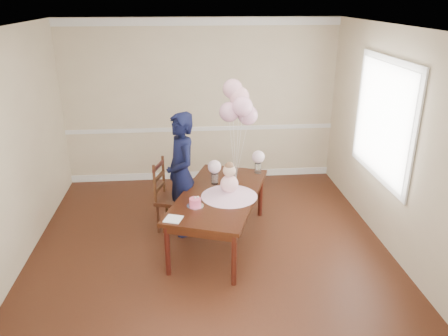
% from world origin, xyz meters
% --- Properties ---
extents(floor, '(4.50, 5.00, 0.00)m').
position_xyz_m(floor, '(0.00, 0.00, 0.00)').
color(floor, black).
rests_on(floor, ground).
extents(ceiling, '(4.50, 5.00, 0.02)m').
position_xyz_m(ceiling, '(0.00, 0.00, 2.70)').
color(ceiling, white).
rests_on(ceiling, wall_back).
extents(wall_back, '(4.50, 0.02, 2.70)m').
position_xyz_m(wall_back, '(0.00, 2.50, 1.35)').
color(wall_back, '#BEAC8B').
rests_on(wall_back, floor).
extents(wall_front, '(4.50, 0.02, 2.70)m').
position_xyz_m(wall_front, '(0.00, -2.50, 1.35)').
color(wall_front, '#BEAC8B').
rests_on(wall_front, floor).
extents(wall_left, '(0.02, 5.00, 2.70)m').
position_xyz_m(wall_left, '(-2.25, 0.00, 1.35)').
color(wall_left, '#BEAC8B').
rests_on(wall_left, floor).
extents(wall_right, '(0.02, 5.00, 2.70)m').
position_xyz_m(wall_right, '(2.25, 0.00, 1.35)').
color(wall_right, '#BEAC8B').
rests_on(wall_right, floor).
extents(chair_rail_trim, '(4.50, 0.02, 0.07)m').
position_xyz_m(chair_rail_trim, '(0.00, 2.49, 0.90)').
color(chair_rail_trim, silver).
rests_on(chair_rail_trim, wall_back).
extents(crown_molding, '(4.50, 0.02, 0.12)m').
position_xyz_m(crown_molding, '(0.00, 2.49, 2.63)').
color(crown_molding, white).
rests_on(crown_molding, wall_back).
extents(baseboard_trim, '(4.50, 0.02, 0.12)m').
position_xyz_m(baseboard_trim, '(0.00, 2.49, 0.06)').
color(baseboard_trim, white).
rests_on(baseboard_trim, floor).
extents(window_frame, '(0.02, 1.66, 1.56)m').
position_xyz_m(window_frame, '(2.23, 0.50, 1.55)').
color(window_frame, white).
rests_on(window_frame, wall_right).
extents(window_blinds, '(0.01, 1.50, 1.40)m').
position_xyz_m(window_blinds, '(2.21, 0.50, 1.55)').
color(window_blinds, white).
rests_on(window_blinds, wall_right).
extents(dining_table_top, '(1.48, 2.05, 0.05)m').
position_xyz_m(dining_table_top, '(0.13, 0.34, 0.67)').
color(dining_table_top, black).
rests_on(dining_table_top, table_leg_fl).
extents(table_apron, '(1.37, 1.93, 0.09)m').
position_xyz_m(table_apron, '(0.13, 0.34, 0.60)').
color(table_apron, black).
rests_on(table_apron, table_leg_fl).
extents(table_leg_fl, '(0.08, 0.08, 0.65)m').
position_xyz_m(table_leg_fl, '(-0.51, -0.34, 0.32)').
color(table_leg_fl, black).
rests_on(table_leg_fl, floor).
extents(table_leg_fr, '(0.08, 0.08, 0.65)m').
position_xyz_m(table_leg_fr, '(0.22, -0.59, 0.32)').
color(table_leg_fr, black).
rests_on(table_leg_fr, floor).
extents(table_leg_bl, '(0.08, 0.08, 0.65)m').
position_xyz_m(table_leg_bl, '(0.05, 1.27, 0.32)').
color(table_leg_bl, black).
rests_on(table_leg_bl, floor).
extents(table_leg_br, '(0.08, 0.08, 0.65)m').
position_xyz_m(table_leg_br, '(0.78, 1.01, 0.32)').
color(table_leg_br, black).
rests_on(table_leg_br, floor).
extents(baby_skirt, '(0.90, 0.90, 0.09)m').
position_xyz_m(baby_skirt, '(0.25, 0.25, 0.74)').
color(baby_skirt, '#DEA4C6').
rests_on(baby_skirt, dining_table_top).
extents(baby_torso, '(0.22, 0.22, 0.22)m').
position_xyz_m(baby_torso, '(0.25, 0.25, 0.86)').
color(baby_torso, '#FFA1D2').
rests_on(baby_torso, baby_skirt).
extents(baby_head, '(0.16, 0.16, 0.16)m').
position_xyz_m(baby_head, '(0.25, 0.25, 1.03)').
color(baby_head, beige).
rests_on(baby_head, baby_torso).
extents(baby_hair, '(0.11, 0.11, 0.11)m').
position_xyz_m(baby_hair, '(0.25, 0.25, 1.09)').
color(baby_hair, brown).
rests_on(baby_hair, baby_head).
extents(cake_platter, '(0.26, 0.26, 0.01)m').
position_xyz_m(cake_platter, '(-0.18, 0.01, 0.70)').
color(cake_platter, white).
rests_on(cake_platter, dining_table_top).
extents(birthday_cake, '(0.18, 0.18, 0.09)m').
position_xyz_m(birthday_cake, '(-0.18, 0.01, 0.75)').
color(birthday_cake, '#E04770').
rests_on(birthday_cake, cake_platter).
extents(cake_flower_a, '(0.03, 0.03, 0.03)m').
position_xyz_m(cake_flower_a, '(-0.18, 0.01, 0.81)').
color(cake_flower_a, silver).
rests_on(cake_flower_a, birthday_cake).
extents(cake_flower_b, '(0.03, 0.03, 0.03)m').
position_xyz_m(cake_flower_b, '(-0.15, 0.01, 0.81)').
color(cake_flower_b, silver).
rests_on(cake_flower_b, birthday_cake).
extents(rose_vase_near, '(0.12, 0.12, 0.15)m').
position_xyz_m(rose_vase_near, '(0.09, 0.64, 0.77)').
color(rose_vase_near, silver).
rests_on(rose_vase_near, dining_table_top).
extents(roses_near, '(0.18, 0.18, 0.18)m').
position_xyz_m(roses_near, '(0.09, 0.64, 0.93)').
color(roses_near, beige).
rests_on(roses_near, rose_vase_near).
extents(rose_vase_far, '(0.12, 0.12, 0.15)m').
position_xyz_m(rose_vase_far, '(0.73, 0.96, 0.77)').
color(rose_vase_far, white).
rests_on(rose_vase_far, dining_table_top).
extents(roses_far, '(0.18, 0.18, 0.18)m').
position_xyz_m(roses_far, '(0.73, 0.96, 0.93)').
color(roses_far, silver).
rests_on(roses_far, rose_vase_far).
extents(napkin, '(0.24, 0.24, 0.01)m').
position_xyz_m(napkin, '(-0.43, -0.30, 0.70)').
color(napkin, white).
rests_on(napkin, dining_table_top).
extents(balloon_weight, '(0.05, 0.05, 0.02)m').
position_xyz_m(balloon_weight, '(0.39, 0.79, 0.70)').
color(balloon_weight, '#BCBCC0').
rests_on(balloon_weight, dining_table_top).
extents(balloon_a, '(0.26, 0.26, 0.26)m').
position_xyz_m(balloon_a, '(0.30, 0.82, 1.62)').
color(balloon_a, '#E5A2C1').
rests_on(balloon_a, balloon_ribbon_a).
extents(balloon_b, '(0.26, 0.26, 0.26)m').
position_xyz_m(balloon_b, '(0.46, 0.71, 1.71)').
color(balloon_b, '#FFB4DB').
rests_on(balloon_b, balloon_ribbon_b).
extents(balloon_c, '(0.26, 0.26, 0.26)m').
position_xyz_m(balloon_c, '(0.44, 0.87, 1.80)').
color(balloon_c, '#F4ACBC').
rests_on(balloon_c, balloon_ribbon_c).
extents(balloon_d, '(0.26, 0.26, 0.26)m').
position_xyz_m(balloon_d, '(0.36, 0.91, 1.89)').
color(balloon_d, '#E9A5BB').
rests_on(balloon_d, balloon_ribbon_d).
extents(balloon_e, '(0.26, 0.26, 0.26)m').
position_xyz_m(balloon_e, '(0.54, 0.81, 1.57)').
color(balloon_e, '#E6A3C4').
rests_on(balloon_e, balloon_ribbon_e).
extents(balloon_ribbon_a, '(0.08, 0.03, 0.77)m').
position_xyz_m(balloon_ribbon_a, '(0.35, 0.80, 1.09)').
color(balloon_ribbon_a, white).
rests_on(balloon_ribbon_a, balloon_weight).
extents(balloon_ribbon_b, '(0.08, 0.08, 0.86)m').
position_xyz_m(balloon_ribbon_b, '(0.43, 0.75, 1.14)').
color(balloon_ribbon_b, white).
rests_on(balloon_ribbon_b, balloon_weight).
extents(balloon_ribbon_c, '(0.05, 0.08, 0.96)m').
position_xyz_m(balloon_ribbon_c, '(0.41, 0.83, 1.18)').
color(balloon_ribbon_c, white).
rests_on(balloon_ribbon_c, balloon_weight).
extents(balloon_ribbon_d, '(0.04, 0.12, 1.05)m').
position_xyz_m(balloon_ribbon_d, '(0.37, 0.85, 1.23)').
color(balloon_ribbon_d, white).
rests_on(balloon_ribbon_d, balloon_weight).
extents(balloon_ribbon_e, '(0.14, 0.02, 0.72)m').
position_xyz_m(balloon_ribbon_e, '(0.47, 0.80, 1.07)').
color(balloon_ribbon_e, white).
rests_on(balloon_ribbon_e, balloon_weight).
extents(dining_chair_seat, '(0.53, 0.53, 0.05)m').
position_xyz_m(dining_chair_seat, '(-0.46, 0.75, 0.43)').
color(dining_chair_seat, '#34180E').
rests_on(dining_chair_seat, chair_leg_fl).
extents(chair_leg_fl, '(0.05, 0.05, 0.41)m').
position_xyz_m(chair_leg_fl, '(-0.67, 0.64, 0.21)').
color(chair_leg_fl, '#36190E').
rests_on(chair_leg_fl, floor).
extents(chair_leg_fr, '(0.05, 0.05, 0.41)m').
position_xyz_m(chair_leg_fr, '(-0.34, 0.54, 0.21)').
color(chair_leg_fr, '#351B0E').
rests_on(chair_leg_fr, floor).
extents(chair_leg_bl, '(0.05, 0.05, 0.41)m').
position_xyz_m(chair_leg_bl, '(-0.57, 0.97, 0.21)').
color(chair_leg_bl, '#321B0D').
rests_on(chair_leg_bl, floor).
extents(chair_leg_br, '(0.05, 0.05, 0.41)m').
position_xyz_m(chair_leg_br, '(-0.24, 0.87, 0.21)').
color(chair_leg_br, '#3C1A10').
rests_on(chair_leg_br, floor).
extents(chair_back_post_l, '(0.05, 0.05, 0.54)m').
position_xyz_m(chair_back_post_l, '(-0.69, 0.64, 0.71)').
color(chair_back_post_l, '#3D1F10').
rests_on(chair_back_post_l, dining_chair_seat).
extents(chair_back_post_r, '(0.05, 0.05, 0.54)m').
position_xyz_m(chair_back_post_r, '(-0.59, 0.98, 0.71)').
color(chair_back_post_r, '#371C0F').
rests_on(chair_back_post_r, dining_chair_seat).
extents(chair_slat_low, '(0.14, 0.38, 0.05)m').
position_xyz_m(chair_slat_low, '(-0.64, 0.81, 0.60)').
color(chair_slat_low, '#3D2110').
rests_on(chair_slat_low, dining_chair_seat).
extents(chair_slat_mid, '(0.14, 0.38, 0.05)m').
position_xyz_m(chair_slat_mid, '(-0.64, 0.81, 0.75)').
color(chair_slat_mid, '#381D0F').
rests_on(chair_slat_mid, dining_chair_seat).
extents(chair_slat_top, '(0.14, 0.38, 0.05)m').
position_xyz_m(chair_slat_top, '(-0.64, 0.81, 0.91)').
color(chair_slat_top, black).
rests_on(chair_slat_top, dining_chair_seat).
extents(woman, '(0.57, 0.70, 1.67)m').
position_xyz_m(woman, '(-0.34, 0.65, 0.83)').
color(woman, black).
rests_on(woman, floor).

